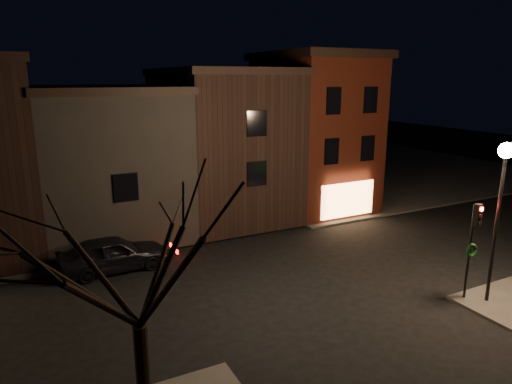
# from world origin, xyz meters

# --- Properties ---
(ground) EXTENTS (120.00, 120.00, 0.00)m
(ground) POSITION_xyz_m (0.00, 0.00, 0.00)
(ground) COLOR black
(ground) RESTS_ON ground
(sidewalk_far_right) EXTENTS (30.00, 30.00, 0.12)m
(sidewalk_far_right) POSITION_xyz_m (20.00, 20.00, 0.06)
(sidewalk_far_right) COLOR #2D2B28
(sidewalk_far_right) RESTS_ON ground
(corner_building) EXTENTS (6.50, 8.50, 10.50)m
(corner_building) POSITION_xyz_m (8.00, 9.47, 5.40)
(corner_building) COLOR #4E190E
(corner_building) RESTS_ON ground
(row_building_a) EXTENTS (7.30, 10.30, 9.40)m
(row_building_a) POSITION_xyz_m (1.50, 10.50, 4.83)
(row_building_a) COLOR black
(row_building_a) RESTS_ON ground
(row_building_b) EXTENTS (7.80, 10.30, 8.40)m
(row_building_b) POSITION_xyz_m (-5.75, 10.50, 4.33)
(row_building_b) COLOR black
(row_building_b) RESTS_ON ground
(street_lamp_near) EXTENTS (0.60, 0.60, 6.48)m
(street_lamp_near) POSITION_xyz_m (6.20, -6.00, 5.18)
(street_lamp_near) COLOR black
(street_lamp_near) RESTS_ON sidewalk_near_right
(traffic_signal) EXTENTS (0.58, 0.38, 4.05)m
(traffic_signal) POSITION_xyz_m (5.60, -5.51, 2.81)
(traffic_signal) COLOR black
(traffic_signal) RESTS_ON sidewalk_near_right
(bare_tree_left) EXTENTS (5.60, 5.60, 7.50)m
(bare_tree_left) POSITION_xyz_m (-8.00, -7.00, 5.43)
(bare_tree_left) COLOR black
(bare_tree_left) RESTS_ON sidewalk_near_left
(parked_car_a) EXTENTS (5.07, 2.16, 1.71)m
(parked_car_a) POSITION_xyz_m (-6.81, 4.27, 0.85)
(parked_car_a) COLOR black
(parked_car_a) RESTS_ON ground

